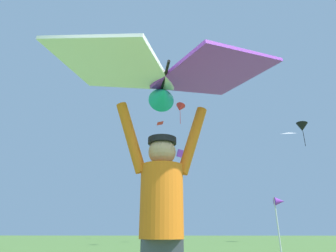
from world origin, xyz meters
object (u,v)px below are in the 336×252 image
held_stunt_kite (164,75)px  distant_kite_black_overhead_distant (302,127)px  marker_flag (279,206)px  distant_kite_red_high_left (180,108)px  distant_kite_purple_high_right (180,153)px  distant_kite_green_mid_right (117,43)px  distant_kite_white_mid_left (289,133)px  distant_kite_red_far_center (160,123)px  kite_flyer_person (162,222)px

held_stunt_kite → distant_kite_black_overhead_distant: 25.70m
distant_kite_black_overhead_distant → marker_flag: distant_kite_black_overhead_distant is taller
distant_kite_red_high_left → distant_kite_purple_high_right: 6.09m
distant_kite_green_mid_right → distant_kite_white_mid_left: (9.57, -10.61, -12.62)m
distant_kite_purple_high_right → distant_kite_black_overhead_distant: 11.46m
distant_kite_green_mid_right → distant_kite_red_far_center: (3.28, 13.24, -2.72)m
held_stunt_kite → marker_flag: held_stunt_kite is taller
kite_flyer_person → distant_kite_red_high_left: distant_kite_red_high_left is taller
distant_kite_red_far_center → distant_kite_black_overhead_distant: bearing=-37.0°
distant_kite_purple_high_right → distant_kite_white_mid_left: distant_kite_purple_high_right is taller
distant_kite_purple_high_right → distant_kite_white_mid_left: size_ratio=1.48×
held_stunt_kite → distant_kite_red_far_center: (-1.80, 31.80, 12.12)m
distant_kite_black_overhead_distant → kite_flyer_person: bearing=-118.8°
held_stunt_kite → distant_kite_green_mid_right: bearing=105.3°
distant_kite_red_far_center → held_stunt_kite: bearing=-86.8°
distant_kite_black_overhead_distant → distant_kite_green_mid_right: 18.60m
distant_kite_black_overhead_distant → distant_kite_green_mid_right: bearing=-169.9°
kite_flyer_person → held_stunt_kite: (0.02, -0.09, 1.25)m
distant_kite_white_mid_left → kite_flyer_person: bearing=-119.9°
kite_flyer_person → marker_flag: 6.76m
held_stunt_kite → distant_kite_black_overhead_distant: distant_kite_black_overhead_distant is taller
distant_kite_green_mid_right → distant_kite_red_far_center: 13.91m
distant_kite_purple_high_right → distant_kite_red_high_left: bearing=-90.5°
distant_kite_green_mid_right → marker_flag: 21.48m
kite_flyer_person → marker_flag: kite_flyer_person is taller
distant_kite_red_high_left → kite_flyer_person: bearing=-92.0°
kite_flyer_person → distant_kite_red_high_left: size_ratio=1.23×
marker_flag → distant_kite_red_far_center: bearing=100.7°
kite_flyer_person → distant_kite_green_mid_right: 25.01m
distant_kite_red_high_left → distant_kite_black_overhead_distant: distant_kite_black_overhead_distant is taller
kite_flyer_person → distant_kite_black_overhead_distant: 26.03m
distant_kite_red_high_left → distant_kite_white_mid_left: size_ratio=2.88×
distant_kite_green_mid_right → distant_kite_red_far_center: distant_kite_green_mid_right is taller
held_stunt_kite → distant_kite_black_overhead_distant: size_ratio=0.92×
distant_kite_purple_high_right → distant_kite_green_mid_right: distant_kite_green_mid_right is taller
distant_kite_red_high_left → distant_kite_green_mid_right: distant_kite_green_mid_right is taller
distant_kite_white_mid_left → distant_kite_red_high_left: bearing=117.7°
kite_flyer_person → held_stunt_kite: bearing=-80.4°
distant_kite_red_far_center → distant_kite_white_mid_left: distant_kite_red_far_center is taller
kite_flyer_person → distant_kite_green_mid_right: distant_kite_green_mid_right is taller
distant_kite_white_mid_left → marker_flag: (-1.42, -1.86, -2.85)m
kite_flyer_person → distant_kite_green_mid_right: bearing=105.3°
held_stunt_kite → marker_flag: size_ratio=1.17×
distant_kite_red_far_center → distant_kite_red_high_left: bearing=-81.9°
held_stunt_kite → distant_kite_red_high_left: distant_kite_red_high_left is taller
distant_kite_red_far_center → kite_flyer_person: bearing=-86.8°
distant_kite_red_high_left → distant_kite_green_mid_right: size_ratio=2.16×
distant_kite_purple_high_right → marker_flag: bearing=-80.7°
distant_kite_green_mid_right → marker_flag: (8.15, -12.48, -15.47)m
kite_flyer_person → distant_kite_purple_high_right: distant_kite_purple_high_right is taller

